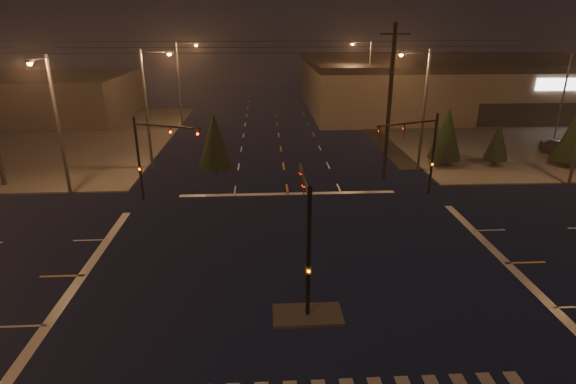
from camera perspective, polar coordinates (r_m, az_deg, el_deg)
name	(u,v)px	position (r m, az deg, el deg)	size (l,w,h in m)	color
ground	(300,269)	(23.52, 1.53, -9.77)	(140.00, 140.00, 0.00)	black
sidewalk_ne	(533,131)	(60.59, 28.69, 6.80)	(36.00, 36.00, 0.12)	#47453F
sidewalk_nw	(8,138)	(58.81, -32.03, 5.84)	(36.00, 36.00, 0.12)	#47453F
median_island	(308,315)	(20.14, 2.49, -15.33)	(3.00, 1.60, 0.15)	#47453F
stop_bar_far	(288,194)	(33.45, 0.00, -0.23)	(16.00, 0.50, 0.01)	beige
retail_building	(510,82)	(76.16, 26.31, 12.45)	(60.20, 28.30, 7.20)	#645C47
commercial_block	(12,97)	(71.12, -31.62, 10.25)	(30.00, 18.00, 5.60)	#3A3733
signal_mast_median	(307,229)	(19.06, 2.39, -4.68)	(0.25, 4.59, 6.00)	black
signal_mast_ne	(422,146)	(33.37, 16.68, 5.67)	(4.84, 1.86, 6.00)	black
signal_mast_nw	(151,150)	(32.35, -17.03, 5.18)	(4.84, 1.86, 6.00)	black
streetlight_1	(149,102)	(39.83, -17.20, 10.89)	(2.77, 0.32, 10.00)	#38383A
streetlight_2	(181,80)	(55.37, -13.40, 13.72)	(2.77, 0.32, 10.00)	#38383A
streetlight_3	(421,103)	(38.94, 16.53, 10.76)	(2.77, 0.32, 10.00)	#38383A
streetlight_4	(367,76)	(58.01, 9.99, 14.25)	(2.77, 0.32, 10.00)	#38383A
streetlight_5	(55,118)	(35.01, -27.48, 8.28)	(0.32, 2.77, 10.00)	#38383A
utility_pole_1	(389,104)	(36.05, 12.76, 10.90)	(2.20, 0.32, 12.00)	black
conifer_0	(447,133)	(41.76, 19.51, 7.02)	(2.86, 2.86, 5.17)	black
conifer_1	(498,141)	(43.34, 25.09, 5.86)	(2.06, 2.06, 3.92)	black
conifer_2	(574,135)	(46.17, 32.53, 6.12)	(2.81, 2.81, 5.09)	black
conifer_3	(215,140)	(37.40, -9.30, 6.49)	(2.89, 2.89, 5.21)	black
car_parked	(562,149)	(49.73, 31.44, 4.68)	(1.95, 4.85, 1.65)	black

